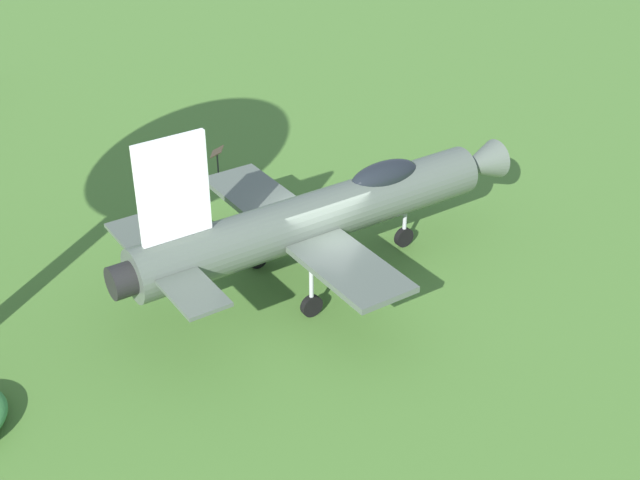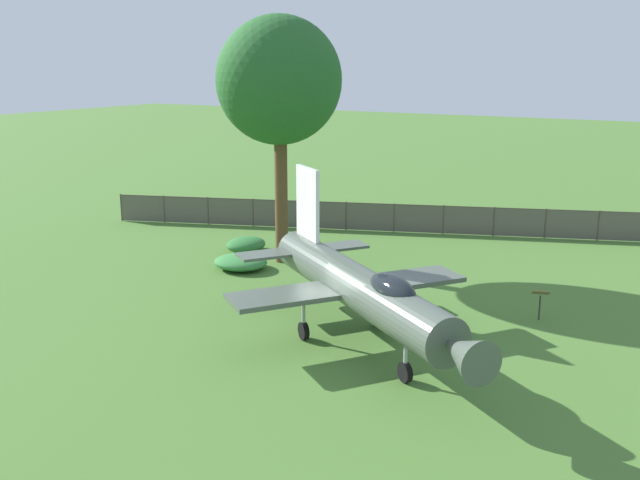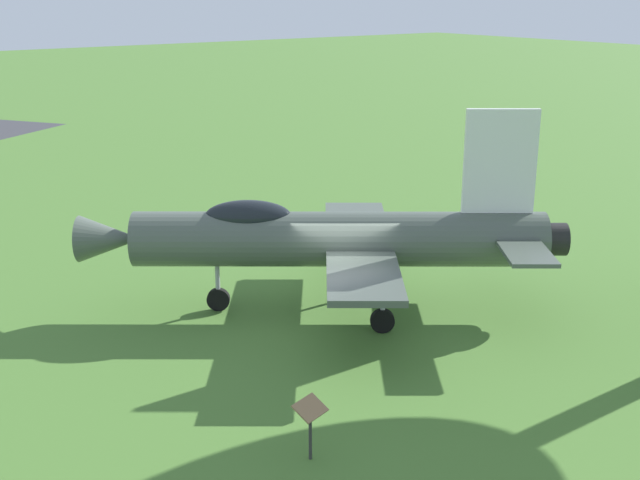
% 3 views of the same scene
% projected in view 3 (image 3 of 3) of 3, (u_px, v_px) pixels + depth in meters
% --- Properties ---
extents(ground_plane, '(200.00, 200.00, 0.00)m').
position_uv_depth(ground_plane, '(338.00, 310.00, 21.06)').
color(ground_plane, '#47722D').
extents(display_jet, '(9.34, 11.18, 5.27)m').
position_uv_depth(display_jet, '(326.00, 237.00, 20.46)').
color(display_jet, '#4C564C').
rests_on(display_jet, ground_plane).
extents(info_plaque, '(0.56, 0.69, 1.14)m').
position_uv_depth(info_plaque, '(310.00, 416.00, 14.15)').
color(info_plaque, '#333333').
rests_on(info_plaque, ground_plane).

